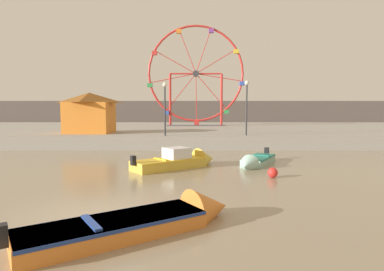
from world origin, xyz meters
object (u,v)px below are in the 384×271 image
at_px(carnival_booth_orange_canopy, 88,112).
at_px(motorboat_mustard_yellow, 181,161).
at_px(promenade_lamp_far, 245,100).
at_px(motorboat_orange_hull, 154,219).
at_px(promenade_lamp_near, 164,101).
at_px(mooring_buoy_orange, 271,173).
at_px(motorboat_seafoam, 254,162).
at_px(ferris_wheel_red_frame, 195,76).

bearing_deg(carnival_booth_orange_canopy, motorboat_mustard_yellow, -49.86).
bearing_deg(promenade_lamp_far, motorboat_orange_hull, -107.00).
relative_size(promenade_lamp_near, mooring_buoy_orange, 8.78).
distance_m(motorboat_seafoam, mooring_buoy_orange, 2.96).
relative_size(motorboat_orange_hull, motorboat_seafoam, 1.34).
xyz_separation_m(motorboat_mustard_yellow, motorboat_seafoam, (3.78, 0.29, -0.11)).
bearing_deg(motorboat_mustard_yellow, promenade_lamp_far, 21.90).
height_order(promenade_lamp_far, mooring_buoy_orange, promenade_lamp_far).
distance_m(ferris_wheel_red_frame, promenade_lamp_far, 14.48).
height_order(promenade_lamp_near, promenade_lamp_far, promenade_lamp_far).
xyz_separation_m(motorboat_orange_hull, mooring_buoy_orange, (4.39, 5.95, -0.01)).
bearing_deg(promenade_lamp_near, carnival_booth_orange_canopy, 157.36).
height_order(carnival_booth_orange_canopy, promenade_lamp_far, promenade_lamp_far).
height_order(motorboat_seafoam, mooring_buoy_orange, motorboat_seafoam).
bearing_deg(mooring_buoy_orange, promenade_lamp_near, 118.84).
xyz_separation_m(carnival_booth_orange_canopy, mooring_buoy_orange, (11.79, -12.55, -2.49)).
height_order(ferris_wheel_red_frame, mooring_buoy_orange, ferris_wheel_red_frame).
relative_size(ferris_wheel_red_frame, carnival_booth_orange_canopy, 2.89).
bearing_deg(promenade_lamp_near, motorboat_mustard_yellow, -78.45).
height_order(motorboat_mustard_yellow, mooring_buoy_orange, motorboat_mustard_yellow).
bearing_deg(promenade_lamp_far, ferris_wheel_red_frame, 104.66).
bearing_deg(ferris_wheel_red_frame, motorboat_seafoam, -82.24).
distance_m(carnival_booth_orange_canopy, mooring_buoy_orange, 17.40).
bearing_deg(carnival_booth_orange_canopy, motorboat_seafoam, -37.80).
height_order(motorboat_seafoam, promenade_lamp_far, promenade_lamp_far).
relative_size(motorboat_seafoam, mooring_buoy_orange, 8.85).
relative_size(ferris_wheel_red_frame, promenade_lamp_far, 2.86).
distance_m(motorboat_mustard_yellow, mooring_buoy_orange, 4.78).
xyz_separation_m(motorboat_mustard_yellow, carnival_booth_orange_canopy, (-7.82, 9.89, 2.39)).
bearing_deg(motorboat_mustard_yellow, ferris_wheel_red_frame, 50.39).
bearing_deg(motorboat_seafoam, promenade_lamp_near, -114.96).
distance_m(motorboat_mustard_yellow, ferris_wheel_red_frame, 22.16).
xyz_separation_m(ferris_wheel_red_frame, carnival_booth_orange_canopy, (-8.75, -11.29, -4.07)).
bearing_deg(ferris_wheel_red_frame, promenade_lamp_near, -99.85).
bearing_deg(promenade_lamp_near, motorboat_orange_hull, -86.16).
bearing_deg(promenade_lamp_far, carnival_booth_orange_canopy, 169.04).
distance_m(ferris_wheel_red_frame, carnival_booth_orange_canopy, 14.85).
bearing_deg(mooring_buoy_orange, motorboat_orange_hull, -126.42).
bearing_deg(motorboat_seafoam, motorboat_orange_hull, 2.70).
xyz_separation_m(motorboat_mustard_yellow, ferris_wheel_red_frame, (0.94, 21.18, 6.46)).
bearing_deg(motorboat_seafoam, mooring_buoy_orange, 31.72).
xyz_separation_m(motorboat_mustard_yellow, promenade_lamp_far, (4.51, 7.51, 3.31)).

